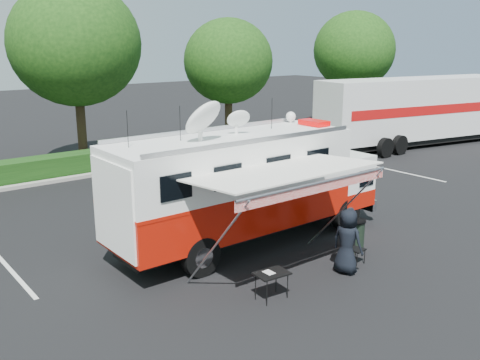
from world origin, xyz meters
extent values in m
plane|color=black|center=(0.00, 0.00, 0.00)|extent=(120.00, 120.00, 0.00)
cube|color=#9E998E|center=(4.00, 11.00, 0.07)|extent=(60.00, 0.35, 0.15)
cube|color=black|center=(4.00, 11.90, 0.50)|extent=(60.00, 1.20, 1.00)
cylinder|color=black|center=(0.00, 13.00, 2.40)|extent=(0.44, 0.44, 4.80)
ellipsoid|color=#14380F|center=(0.00, 13.00, 5.95)|extent=(6.14, 6.14, 5.84)
cylinder|color=black|center=(9.00, 13.00, 2.00)|extent=(0.44, 0.44, 4.00)
ellipsoid|color=#14380F|center=(9.00, 13.00, 4.96)|extent=(5.12, 5.12, 4.86)
cylinder|color=black|center=(20.00, 13.00, 2.20)|extent=(0.44, 0.44, 4.40)
ellipsoid|color=#14380F|center=(20.00, 13.00, 5.46)|extent=(5.63, 5.63, 5.35)
cube|color=silver|center=(-6.50, 3.00, 0.00)|extent=(0.12, 5.50, 0.01)
cube|color=silver|center=(-0.50, 3.00, 0.00)|extent=(0.12, 5.50, 0.01)
cube|color=silver|center=(5.50, 3.00, 0.00)|extent=(0.12, 5.50, 0.01)
cube|color=silver|center=(11.50, 3.00, 0.00)|extent=(0.12, 5.50, 0.01)
cube|color=black|center=(0.00, 0.00, 0.55)|extent=(8.54, 1.39, 0.30)
cylinder|color=black|center=(3.18, -1.09, 0.55)|extent=(1.09, 0.32, 1.09)
cylinder|color=black|center=(3.18, 1.09, 0.55)|extent=(1.09, 0.32, 1.09)
cylinder|color=black|center=(-2.58, -1.09, 0.55)|extent=(1.09, 0.32, 1.09)
cylinder|color=black|center=(-2.58, 1.09, 0.55)|extent=(1.09, 0.32, 1.09)
cube|color=silver|center=(4.52, 0.00, 0.60)|extent=(0.20, 2.48, 0.40)
cube|color=white|center=(3.77, 0.00, 1.54)|extent=(1.39, 2.48, 1.69)
cube|color=#B41407|center=(3.77, 0.00, 0.94)|extent=(1.41, 2.50, 0.55)
cube|color=black|center=(4.42, 0.00, 1.84)|extent=(0.12, 2.18, 0.70)
cube|color=#B41407|center=(-0.70, 0.00, 1.29)|extent=(7.55, 2.48, 1.19)
cube|color=#B41407|center=(-0.70, 0.00, 1.89)|extent=(7.57, 2.50, 0.10)
cube|color=white|center=(-0.70, 0.00, 2.63)|extent=(7.55, 2.48, 1.39)
cube|color=white|center=(-0.70, 0.00, 3.37)|extent=(7.55, 2.48, 0.08)
cube|color=#CC0505|center=(2.68, 0.00, 3.51)|extent=(0.55, 0.94, 0.16)
sphere|color=white|center=(2.58, 0.99, 3.60)|extent=(0.34, 0.34, 0.34)
ellipsoid|color=white|center=(-1.79, -0.15, 4.07)|extent=(1.19, 1.19, 0.36)
ellipsoid|color=white|center=(-0.30, 0.20, 3.87)|extent=(0.70, 0.70, 0.20)
cylinder|color=black|center=(-3.77, 0.40, 3.87)|extent=(0.02, 0.02, 0.99)
cylinder|color=black|center=(-2.18, 0.40, 3.87)|extent=(0.02, 0.02, 0.99)
cylinder|color=black|center=(1.19, 0.40, 3.87)|extent=(0.02, 0.02, 0.99)
cube|color=white|center=(-0.89, -2.43, 2.88)|extent=(4.96, 2.38, 0.21)
cube|color=red|center=(-0.89, -3.60, 2.70)|extent=(4.96, 0.04, 0.28)
cylinder|color=#B2B2B7|center=(-0.89, -3.62, 2.82)|extent=(4.96, 0.07, 0.07)
cylinder|color=#B2B2B7|center=(-3.13, -2.51, 1.41)|extent=(0.05, 2.57, 2.86)
cylinder|color=#B2B2B7|center=(1.34, -2.51, 1.41)|extent=(0.05, 2.57, 2.86)
imported|color=black|center=(0.62, -3.35, 0.00)|extent=(0.71, 0.96, 1.79)
cube|color=black|center=(-1.99, -3.26, 0.67)|extent=(0.86, 0.65, 0.04)
cylinder|color=black|center=(-2.32, -3.47, 0.33)|extent=(0.02, 0.02, 0.67)
cylinder|color=black|center=(-2.32, -3.05, 0.33)|extent=(0.02, 0.02, 0.67)
cylinder|color=black|center=(-1.66, -3.47, 0.33)|extent=(0.02, 0.02, 0.67)
cylinder|color=black|center=(-1.66, -3.05, 0.33)|extent=(0.02, 0.02, 0.67)
cube|color=silver|center=(-2.04, -3.21, 0.69)|extent=(0.21, 0.29, 0.01)
cube|color=black|center=(1.31, -3.12, 0.41)|extent=(0.47, 0.47, 0.04)
cube|color=black|center=(1.31, -2.92, 0.65)|extent=(0.42, 0.10, 0.46)
cylinder|color=black|center=(1.14, -3.29, 0.21)|extent=(0.02, 0.02, 0.41)
cylinder|color=black|center=(1.14, -2.96, 0.21)|extent=(0.02, 0.02, 0.41)
cylinder|color=black|center=(1.48, -3.29, 0.21)|extent=(0.02, 0.02, 0.41)
cylinder|color=black|center=(1.48, -2.96, 0.21)|extent=(0.02, 0.02, 0.41)
cylinder|color=black|center=(2.06, -2.42, 0.44)|extent=(0.58, 0.58, 0.89)
cylinder|color=black|center=(2.06, -2.42, 0.91)|extent=(0.62, 0.62, 0.04)
cube|color=silver|center=(17.89, 6.34, 2.26)|extent=(13.18, 5.14, 3.44)
cube|color=#B20C0C|center=(17.89, 4.97, 2.26)|extent=(12.03, 2.41, 0.54)
cube|color=black|center=(17.89, 6.34, 0.38)|extent=(12.06, 4.61, 0.32)
cylinder|color=black|center=(13.59, 5.15, 0.54)|extent=(1.08, 0.32, 1.08)
cylinder|color=black|center=(13.59, 7.52, 0.54)|extent=(1.08, 0.32, 1.08)
cylinder|color=black|center=(14.88, 5.15, 0.54)|extent=(1.08, 0.32, 1.08)
cylinder|color=black|center=(14.88, 7.52, 0.54)|extent=(1.08, 0.32, 1.08)
cylinder|color=black|center=(22.73, 5.15, 0.54)|extent=(1.08, 0.32, 1.08)
cylinder|color=black|center=(22.73, 7.52, 0.54)|extent=(1.08, 0.32, 1.08)
camera|label=1|loc=(-9.94, -12.10, 6.09)|focal=40.00mm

